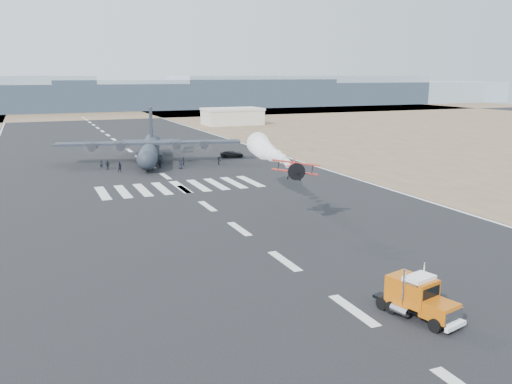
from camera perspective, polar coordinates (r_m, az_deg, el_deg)
ground at (r=42.51m, az=10.24°, el=-12.15°), size 500.00×500.00×0.00m
scrub_far at (r=263.69m, az=-18.26°, el=7.84°), size 500.00×80.00×0.00m
runway_markings at (r=96.31m, az=-9.50°, el=1.65°), size 60.00×260.00×0.01m
ridge_seg_d at (r=293.23m, az=-18.86°, el=9.45°), size 150.00×50.00×13.00m
ridge_seg_e at (r=304.95m, az=-6.43°, el=10.29°), size 150.00×50.00×15.00m
ridge_seg_f at (r=329.32m, az=4.66°, el=10.64°), size 150.00×50.00×17.00m
ridge_seg_g at (r=363.90m, az=13.93°, el=10.16°), size 150.00×50.00×13.00m
hangar_right at (r=194.89m, az=-2.50°, el=7.98°), size 20.50×12.50×5.90m
semi_truck at (r=41.89m, az=16.63°, el=-10.52°), size 3.78×7.29×3.20m
aerobatic_biplane at (r=62.33m, az=4.17°, el=2.49°), size 5.55×5.09×2.42m
smoke_trail at (r=79.41m, az=0.67°, el=4.72°), size 5.76×20.89×3.47m
transport_aircraft at (r=112.78m, az=-11.11°, el=4.52°), size 36.17×29.57×10.54m
support_vehicle at (r=117.07m, az=-2.56°, el=4.01°), size 5.48×3.58×1.40m
crew_a at (r=107.20m, az=-15.97°, el=2.84°), size 0.62×0.53×1.58m
crew_b at (r=101.91m, az=-14.12°, el=2.56°), size 0.94×0.60×1.90m
crew_c at (r=104.03m, az=-11.64°, el=2.87°), size 1.21×1.31×1.89m
crew_d at (r=105.48m, az=-15.38°, el=2.76°), size 1.10×1.04×1.72m
crew_e at (r=103.41m, az=-7.94°, el=2.92°), size 0.90×1.03×1.79m
crew_f at (r=104.97m, az=-10.05°, el=2.95°), size 1.31×1.52×1.65m
crew_g at (r=106.43m, az=-7.67°, el=3.22°), size 0.84×0.88×1.87m
crew_h at (r=107.30m, az=-3.90°, el=3.32°), size 0.59×0.86×1.66m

